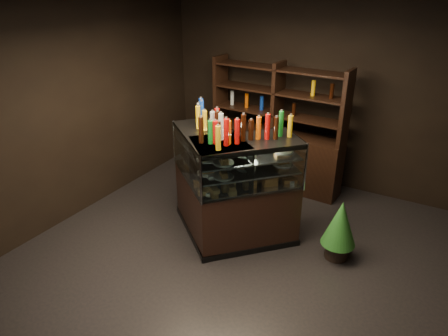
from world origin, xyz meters
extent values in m
plane|color=black|center=(0.00, 0.00, 0.00)|extent=(5.00, 5.00, 0.00)
cube|color=black|center=(0.00, 2.50, 1.50)|extent=(5.00, 0.02, 3.00)
cube|color=black|center=(0.00, -2.50, 1.50)|extent=(5.00, 0.02, 3.00)
cube|color=black|center=(-2.50, 0.00, 1.50)|extent=(0.02, 5.00, 3.00)
cube|color=black|center=(-0.07, 0.33, 0.41)|extent=(1.32, 1.34, 0.82)
cube|color=black|center=(-0.07, 0.33, 0.04)|extent=(1.36, 1.38, 0.08)
cube|color=black|center=(-0.07, 0.33, 1.37)|extent=(1.32, 1.34, 0.06)
cube|color=silver|center=(-0.07, 0.33, 0.83)|extent=(1.25, 1.27, 0.02)
cube|color=silver|center=(-0.07, 0.33, 1.02)|extent=(1.25, 1.27, 0.02)
cube|color=silver|center=(-0.07, 0.33, 1.20)|extent=(1.25, 1.27, 0.02)
cube|color=white|center=(0.16, 0.10, 1.11)|extent=(0.87, 0.91, 0.58)
cylinder|color=silver|center=(0.59, 0.56, 1.11)|extent=(0.03, 0.03, 0.60)
cylinder|color=silver|center=(-0.28, -0.34, 1.11)|extent=(0.03, 0.03, 0.60)
cube|color=black|center=(-0.56, 0.30, 0.41)|extent=(1.36, 1.29, 0.82)
cube|color=black|center=(-0.56, 0.30, 0.04)|extent=(1.40, 1.32, 0.08)
cube|color=black|center=(-0.56, 0.30, 1.37)|extent=(1.36, 1.29, 0.06)
cube|color=silver|center=(-0.56, 0.30, 0.83)|extent=(1.29, 1.22, 0.02)
cube|color=silver|center=(-0.56, 0.30, 1.02)|extent=(1.29, 1.22, 0.02)
cube|color=silver|center=(-0.56, 0.30, 1.20)|extent=(1.29, 1.22, 0.02)
cube|color=white|center=(-0.77, 0.05, 1.11)|extent=(0.97, 0.81, 0.58)
cylinder|color=silver|center=(-0.28, -0.34, 1.11)|extent=(0.03, 0.03, 0.60)
cylinder|color=silver|center=(-1.24, 0.46, 1.11)|extent=(0.03, 0.03, 0.60)
cube|color=#D7864D|center=(-0.41, -0.08, 0.87)|extent=(0.19, 0.19, 0.06)
cube|color=#D7864D|center=(-0.23, 0.12, 0.87)|extent=(0.19, 0.19, 0.06)
cube|color=#D7864D|center=(-0.05, 0.31, 0.87)|extent=(0.19, 0.19, 0.06)
cube|color=#D7864D|center=(0.13, 0.50, 0.87)|extent=(0.19, 0.19, 0.06)
cube|color=#D7864D|center=(0.31, 0.69, 0.87)|extent=(0.19, 0.19, 0.06)
cylinder|color=white|center=(-0.40, -0.02, 1.04)|extent=(0.24, 0.24, 0.02)
cube|color=#D7864D|center=(-0.40, -0.02, 1.07)|extent=(0.18, 0.18, 0.05)
cylinder|color=white|center=(-0.07, 0.33, 1.04)|extent=(0.24, 0.24, 0.02)
cube|color=#D7864D|center=(-0.07, 0.33, 1.07)|extent=(0.18, 0.18, 0.05)
cylinder|color=white|center=(0.26, 0.67, 1.04)|extent=(0.24, 0.24, 0.02)
cube|color=#D7864D|center=(0.26, 0.67, 1.07)|extent=(0.18, 0.18, 0.05)
cylinder|color=white|center=(-0.40, -0.02, 1.21)|extent=(0.24, 0.24, 0.02)
cube|color=#D7864D|center=(-0.40, -0.02, 1.25)|extent=(0.18, 0.18, 0.05)
cylinder|color=white|center=(-0.07, 0.33, 1.21)|extent=(0.24, 0.24, 0.02)
cube|color=#D7864D|center=(-0.07, 0.33, 1.25)|extent=(0.18, 0.18, 0.05)
cylinder|color=white|center=(0.26, 0.67, 1.21)|extent=(0.24, 0.24, 0.02)
cube|color=#D7864D|center=(0.26, 0.67, 1.25)|extent=(0.18, 0.18, 0.05)
cube|color=#D7864D|center=(-0.98, 0.61, 0.87)|extent=(0.20, 0.18, 0.06)
cube|color=#D7864D|center=(-0.78, 0.45, 0.87)|extent=(0.20, 0.18, 0.06)
cube|color=#D7864D|center=(-0.58, 0.28, 0.87)|extent=(0.20, 0.18, 0.06)
cube|color=#D7864D|center=(-0.38, 0.11, 0.87)|extent=(0.20, 0.18, 0.06)
cube|color=#D7864D|center=(-0.17, -0.06, 0.87)|extent=(0.20, 0.18, 0.06)
cylinder|color=white|center=(-0.92, 0.61, 1.04)|extent=(0.24, 0.24, 0.02)
cube|color=#D7864D|center=(-0.92, 0.61, 1.07)|extent=(0.18, 0.17, 0.05)
cylinder|color=white|center=(-0.56, 0.30, 1.04)|extent=(0.24, 0.24, 0.02)
cube|color=#D7864D|center=(-0.56, 0.30, 1.07)|extent=(0.18, 0.17, 0.05)
cylinder|color=white|center=(-0.19, -0.01, 1.04)|extent=(0.24, 0.24, 0.02)
cube|color=#D7864D|center=(-0.19, -0.01, 1.07)|extent=(0.18, 0.17, 0.05)
cylinder|color=white|center=(-0.92, 0.61, 1.21)|extent=(0.24, 0.24, 0.02)
cube|color=#D7864D|center=(-0.92, 0.61, 1.25)|extent=(0.18, 0.17, 0.05)
cylinder|color=white|center=(-0.56, 0.30, 1.21)|extent=(0.24, 0.24, 0.02)
cube|color=#D7864D|center=(-0.56, 0.30, 1.25)|extent=(0.18, 0.17, 0.05)
cylinder|color=white|center=(-0.19, -0.01, 1.21)|extent=(0.24, 0.24, 0.02)
cube|color=#D7864D|center=(-0.19, -0.01, 1.25)|extent=(0.18, 0.17, 0.05)
cylinder|color=#D8590A|center=(-0.44, -0.05, 1.54)|extent=(0.06, 0.06, 0.28)
cylinder|color=silver|center=(-0.44, -0.05, 1.69)|extent=(0.03, 0.03, 0.02)
cylinder|color=#0F38B2|center=(-0.37, 0.02, 1.54)|extent=(0.06, 0.06, 0.28)
cylinder|color=silver|center=(-0.37, 0.02, 1.69)|extent=(0.03, 0.03, 0.02)
cylinder|color=yellow|center=(-0.30, 0.08, 1.54)|extent=(0.06, 0.06, 0.28)
cylinder|color=silver|center=(-0.30, 0.08, 1.69)|extent=(0.03, 0.03, 0.02)
cylinder|color=silver|center=(-0.24, 0.15, 1.54)|extent=(0.06, 0.06, 0.28)
cylinder|color=silver|center=(-0.24, 0.15, 1.69)|extent=(0.03, 0.03, 0.02)
cylinder|color=#147223|center=(-0.17, 0.22, 1.54)|extent=(0.06, 0.06, 0.28)
cylinder|color=silver|center=(-0.17, 0.22, 1.69)|extent=(0.03, 0.03, 0.02)
cylinder|color=black|center=(-0.10, 0.29, 1.54)|extent=(0.06, 0.06, 0.28)
cylinder|color=silver|center=(-0.10, 0.29, 1.69)|extent=(0.03, 0.03, 0.02)
cylinder|color=#B20C0A|center=(-0.04, 0.36, 1.54)|extent=(0.06, 0.06, 0.28)
cylinder|color=silver|center=(-0.04, 0.36, 1.69)|extent=(0.03, 0.03, 0.02)
cylinder|color=#D8590A|center=(0.03, 0.43, 1.54)|extent=(0.06, 0.06, 0.28)
cylinder|color=silver|center=(0.03, 0.43, 1.69)|extent=(0.03, 0.03, 0.02)
cylinder|color=#0F38B2|center=(0.09, 0.50, 1.54)|extent=(0.06, 0.06, 0.28)
cylinder|color=silver|center=(0.09, 0.50, 1.69)|extent=(0.03, 0.03, 0.02)
cylinder|color=yellow|center=(0.16, 0.57, 1.54)|extent=(0.06, 0.06, 0.28)
cylinder|color=silver|center=(0.16, 0.57, 1.69)|extent=(0.03, 0.03, 0.02)
cylinder|color=silver|center=(0.23, 0.64, 1.54)|extent=(0.06, 0.06, 0.28)
cylinder|color=silver|center=(0.23, 0.64, 1.69)|extent=(0.03, 0.03, 0.02)
cylinder|color=#147223|center=(0.29, 0.71, 1.54)|extent=(0.06, 0.06, 0.28)
cylinder|color=silver|center=(0.29, 0.71, 1.69)|extent=(0.03, 0.03, 0.02)
cylinder|color=#D8590A|center=(-0.96, 0.64, 1.54)|extent=(0.06, 0.06, 0.28)
cylinder|color=silver|center=(-0.96, 0.64, 1.69)|extent=(0.03, 0.03, 0.02)
cylinder|color=#0F38B2|center=(-0.89, 0.58, 1.54)|extent=(0.06, 0.06, 0.28)
cylinder|color=silver|center=(-0.89, 0.58, 1.69)|extent=(0.03, 0.03, 0.02)
cylinder|color=yellow|center=(-0.81, 0.52, 1.54)|extent=(0.06, 0.06, 0.28)
cylinder|color=silver|center=(-0.81, 0.52, 1.69)|extent=(0.03, 0.03, 0.02)
cylinder|color=silver|center=(-0.74, 0.45, 1.54)|extent=(0.06, 0.06, 0.28)
cylinder|color=silver|center=(-0.74, 0.45, 1.69)|extent=(0.03, 0.03, 0.02)
cylinder|color=#147223|center=(-0.67, 0.39, 1.54)|extent=(0.06, 0.06, 0.28)
cylinder|color=silver|center=(-0.67, 0.39, 1.69)|extent=(0.03, 0.03, 0.02)
cylinder|color=black|center=(-0.59, 0.33, 1.54)|extent=(0.06, 0.06, 0.28)
cylinder|color=silver|center=(-0.59, 0.33, 1.69)|extent=(0.03, 0.03, 0.02)
cylinder|color=#B20C0A|center=(-0.52, 0.27, 1.54)|extent=(0.06, 0.06, 0.28)
cylinder|color=silver|center=(-0.52, 0.27, 1.69)|extent=(0.03, 0.03, 0.02)
cylinder|color=#D8590A|center=(-0.45, 0.21, 1.54)|extent=(0.06, 0.06, 0.28)
cylinder|color=silver|center=(-0.45, 0.21, 1.69)|extent=(0.03, 0.03, 0.02)
cylinder|color=#0F38B2|center=(-0.37, 0.15, 1.54)|extent=(0.06, 0.06, 0.28)
cylinder|color=silver|center=(-0.37, 0.15, 1.69)|extent=(0.03, 0.03, 0.02)
cylinder|color=yellow|center=(-0.30, 0.09, 1.54)|extent=(0.06, 0.06, 0.28)
cylinder|color=silver|center=(-0.30, 0.09, 1.69)|extent=(0.03, 0.03, 0.02)
cylinder|color=silver|center=(-0.23, 0.02, 1.54)|extent=(0.06, 0.06, 0.28)
cylinder|color=silver|center=(-0.23, 0.02, 1.69)|extent=(0.03, 0.03, 0.02)
cylinder|color=#147223|center=(-0.15, -0.04, 1.54)|extent=(0.06, 0.06, 0.28)
cylinder|color=silver|center=(-0.15, -0.04, 1.69)|extent=(0.03, 0.03, 0.02)
cylinder|color=black|center=(1.07, 0.57, 0.10)|extent=(0.27, 0.27, 0.21)
cone|color=#205F1B|center=(1.07, 0.57, 0.49)|extent=(0.41, 0.41, 0.57)
cone|color=#205F1B|center=(1.07, 0.57, 0.68)|extent=(0.32, 0.32, 0.40)
cube|color=black|center=(-0.42, 2.05, 0.45)|extent=(2.20, 0.53, 0.90)
cube|color=black|center=(-1.48, 2.11, 1.45)|extent=(0.08, 0.38, 1.10)
cube|color=black|center=(-0.42, 2.05, 1.45)|extent=(0.08, 0.38, 1.10)
cube|color=black|center=(0.64, 1.99, 1.45)|extent=(0.08, 0.38, 1.10)
cube|color=black|center=(-0.42, 2.05, 1.20)|extent=(2.15, 0.49, 0.03)
cube|color=black|center=(-0.42, 2.05, 1.55)|extent=(2.15, 0.49, 0.03)
cube|color=black|center=(-0.42, 2.05, 1.90)|extent=(2.15, 0.49, 0.03)
cylinder|color=#D8590A|center=(-1.24, 2.09, 1.32)|extent=(0.06, 0.06, 0.22)
cylinder|color=#0F38B2|center=(-0.97, 2.08, 1.32)|extent=(0.06, 0.06, 0.22)
cylinder|color=yellow|center=(-0.69, 2.06, 1.32)|extent=(0.06, 0.06, 0.22)
cylinder|color=silver|center=(-0.42, 2.05, 1.32)|extent=(0.06, 0.06, 0.22)
cylinder|color=#147223|center=(-0.14, 2.04, 1.32)|extent=(0.06, 0.06, 0.22)
cylinder|color=black|center=(0.13, 2.02, 1.32)|extent=(0.06, 0.06, 0.22)
cylinder|color=#B20C0A|center=(0.41, 2.01, 1.32)|extent=(0.06, 0.06, 0.22)
camera|label=1|loc=(1.88, -3.56, 3.07)|focal=32.00mm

